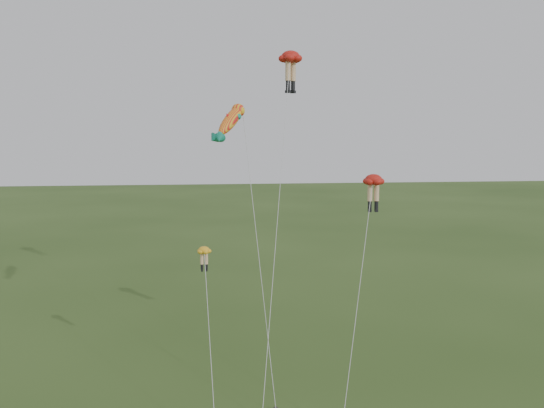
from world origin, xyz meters
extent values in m
plane|color=#2B4518|center=(0.00, 0.00, 0.00)|extent=(300.00, 300.00, 0.00)
ellipsoid|color=red|center=(2.62, 11.07, 20.35)|extent=(2.41, 2.41, 0.86)
cylinder|color=#E8B989|center=(2.41, 10.91, 19.34)|extent=(0.38, 0.38, 1.31)
cylinder|color=black|center=(2.41, 10.91, 18.36)|extent=(0.30, 0.30, 0.65)
cube|color=black|center=(2.41, 10.91, 17.94)|extent=(0.40, 0.43, 0.19)
cylinder|color=#E8B989|center=(2.82, 11.23, 19.34)|extent=(0.38, 0.38, 1.31)
cylinder|color=black|center=(2.82, 11.23, 18.36)|extent=(0.30, 0.30, 0.65)
cube|color=black|center=(2.82, 11.23, 17.94)|extent=(0.40, 0.43, 0.19)
cylinder|color=silver|center=(0.93, 4.86, 10.49)|extent=(3.42, 12.45, 20.56)
ellipsoid|color=red|center=(6.46, 3.42, 12.29)|extent=(1.36, 1.36, 0.66)
cylinder|color=#E8B989|center=(6.26, 3.42, 11.50)|extent=(0.30, 0.30, 1.01)
cylinder|color=black|center=(6.26, 3.42, 10.74)|extent=(0.23, 0.23, 0.51)
cube|color=black|center=(6.26, 3.42, 10.41)|extent=(0.17, 0.30, 0.15)
cylinder|color=#E8B989|center=(6.66, 3.42, 11.50)|extent=(0.30, 0.30, 1.01)
cylinder|color=black|center=(6.66, 3.42, 10.74)|extent=(0.23, 0.23, 0.51)
cube|color=black|center=(6.66, 3.42, 10.41)|extent=(0.17, 0.30, 0.15)
cylinder|color=silver|center=(4.73, -0.04, 6.42)|extent=(3.50, 6.96, 12.41)
ellipsoid|color=yellow|center=(-3.66, 2.57, 8.42)|extent=(0.88, 0.88, 0.42)
cylinder|color=#E8B989|center=(-3.79, 2.57, 7.92)|extent=(0.19, 0.19, 0.64)
cylinder|color=black|center=(-3.79, 2.57, 7.44)|extent=(0.15, 0.15, 0.32)
cube|color=black|center=(-3.79, 2.57, 7.23)|extent=(0.11, 0.19, 0.09)
cylinder|color=#E8B989|center=(-3.53, 2.58, 7.92)|extent=(0.19, 0.19, 0.64)
cylinder|color=black|center=(-3.53, 2.58, 7.44)|extent=(0.15, 0.15, 0.32)
cube|color=black|center=(-3.53, 2.58, 7.23)|extent=(0.11, 0.19, 0.09)
cylinder|color=silver|center=(-3.47, -0.86, 4.42)|extent=(0.42, 6.89, 8.43)
ellipsoid|color=yellow|center=(-1.85, 6.19, 15.87)|extent=(2.54, 2.90, 2.55)
sphere|color=yellow|center=(-1.85, 6.19, 15.87)|extent=(1.48, 1.55, 1.26)
cone|color=#158B71|center=(-1.85, 6.19, 15.87)|extent=(1.27, 1.35, 1.22)
cone|color=#158B71|center=(-1.85, 6.19, 15.87)|extent=(1.27, 1.35, 1.22)
cone|color=#158B71|center=(-1.85, 6.19, 15.87)|extent=(0.72, 0.76, 0.68)
cone|color=#158B71|center=(-1.85, 6.19, 15.87)|extent=(0.72, 0.76, 0.68)
cone|color=red|center=(-1.85, 6.19, 15.87)|extent=(0.75, 0.79, 0.66)
cylinder|color=silver|center=(-0.90, 2.79, 8.05)|extent=(1.94, 6.82, 15.67)
camera|label=1|loc=(-4.02, -31.56, 15.00)|focal=40.00mm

